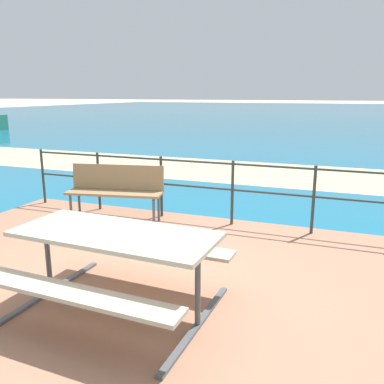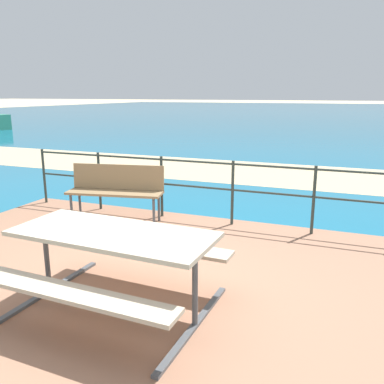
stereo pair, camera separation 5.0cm
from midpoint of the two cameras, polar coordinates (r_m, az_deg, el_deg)
ground_plane at (r=4.49m, az=-10.60°, el=-13.19°), size 240.00×240.00×0.00m
patio_paving at (r=4.48m, az=-10.62°, el=-12.84°), size 6.40×5.20×0.06m
sea_water at (r=43.49m, az=18.27°, el=10.41°), size 90.00×90.00×0.01m
beach_strip at (r=10.68m, az=8.84°, el=2.73°), size 54.01×3.41×0.01m
picnic_table at (r=3.75m, az=-11.07°, el=-8.01°), size 1.89×1.51×0.75m
park_bench at (r=6.39m, az=-10.89°, el=0.71°), size 1.53×0.69×0.87m
railing_fence at (r=6.28m, az=0.29°, el=1.44°), size 5.94×0.04×0.98m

